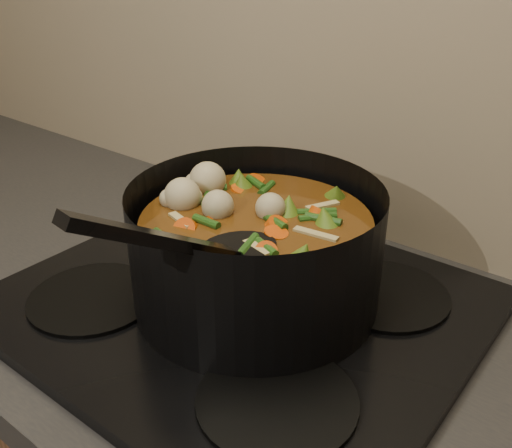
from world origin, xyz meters
The scene contains 3 objects.
stovetop centered at (0.00, 1.93, 0.92)m, with size 0.62×0.54×0.03m.
stockpot centered at (0.02, 1.94, 1.01)m, with size 0.42×0.50×0.25m.
saucepan centered at (-0.18, 2.06, 0.98)m, with size 0.15×0.15×0.12m.
Camera 1 is at (0.43, 1.42, 1.39)m, focal length 40.00 mm.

